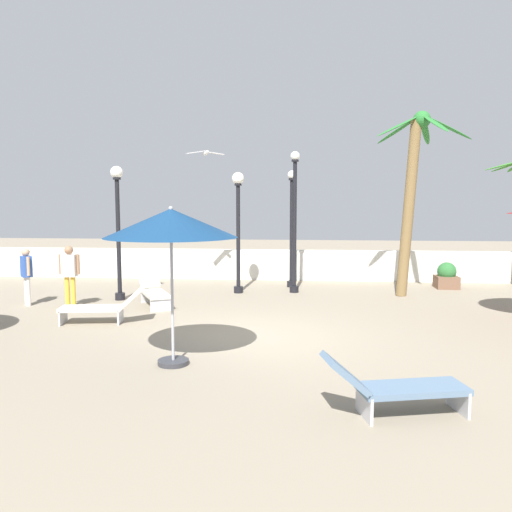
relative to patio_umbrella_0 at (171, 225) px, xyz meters
name	(u,v)px	position (x,y,z in m)	size (l,w,h in m)	color
ground_plane	(243,338)	(1.00, 1.81, -2.40)	(56.00, 56.00, 0.00)	gray
boundary_wall	(269,265)	(1.00, 9.86, -1.86)	(25.20, 0.30, 1.08)	silver
patio_umbrella_0	(171,225)	(0.00, 0.00, 0.00)	(2.24, 2.24, 2.71)	#333338
palm_tree_0	(412,183)	(5.37, 7.00, 0.93)	(2.95, 3.00, 5.40)	brown
lamp_post_0	(292,226)	(1.83, 8.30, -0.40)	(0.28, 0.28, 3.80)	black
lamp_post_1	(295,219)	(1.95, 7.28, -0.13)	(0.28, 0.28, 4.31)	black
lamp_post_2	(118,221)	(-3.00, 5.60, -0.14)	(0.35, 0.35, 3.79)	black
lamp_post_3	(238,218)	(0.23, 7.04, -0.11)	(0.37, 0.37, 3.68)	black
lounge_chair_0	(102,307)	(-2.38, 2.80, -2.01)	(1.95, 0.84, 0.84)	#B7B7BC
lounge_chair_1	(394,386)	(3.39, -1.81, -2.01)	(1.96, 0.97, 0.84)	#B7B7BC
lounge_chair_2	(154,291)	(-1.82, 4.95, -2.00)	(1.37, 1.91, 0.83)	#B7B7BC
guest_1	(26,271)	(-5.19, 4.59, -1.47)	(0.42, 0.44, 1.56)	silver
guest_2	(70,270)	(-3.91, 4.43, -1.41)	(0.56, 0.25, 1.64)	gold
seagull_0	(205,153)	(-0.74, 6.97, 1.85)	(1.08, 0.79, 0.14)	white
planter	(447,277)	(6.86, 8.50, -2.02)	(0.70, 0.70, 0.85)	brown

